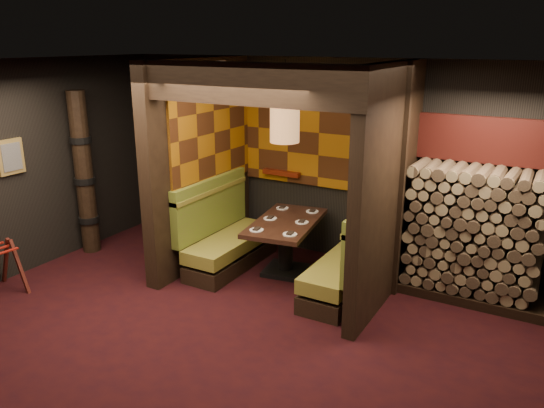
{
  "coord_description": "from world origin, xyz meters",
  "views": [
    {
      "loc": [
        3.06,
        -4.08,
        3.07
      ],
      "look_at": [
        0.0,
        1.3,
        1.15
      ],
      "focal_mm": 35.0,
      "sensor_mm": 36.0,
      "label": 1
    }
  ],
  "objects_px": {
    "booth_bench_left": "(225,238)",
    "dining_table": "(286,237)",
    "pendant_lamp": "(285,124)",
    "firewood_stack": "(480,236)",
    "totem_column": "(84,175)",
    "booth_bench_right": "(351,266)"
  },
  "relations": [
    {
      "from": "booth_bench_right",
      "to": "totem_column",
      "type": "bearing_deg",
      "value": -172.14
    },
    {
      "from": "booth_bench_left",
      "to": "totem_column",
      "type": "distance_m",
      "value": 2.3
    },
    {
      "from": "totem_column",
      "to": "firewood_stack",
      "type": "distance_m",
      "value": 5.49
    },
    {
      "from": "firewood_stack",
      "to": "pendant_lamp",
      "type": "bearing_deg",
      "value": -166.9
    },
    {
      "from": "totem_column",
      "to": "firewood_stack",
      "type": "xyz_separation_m",
      "value": [
        5.33,
        1.25,
        -0.37
      ]
    },
    {
      "from": "dining_table",
      "to": "totem_column",
      "type": "height_order",
      "value": "totem_column"
    },
    {
      "from": "booth_bench_left",
      "to": "dining_table",
      "type": "height_order",
      "value": "booth_bench_left"
    },
    {
      "from": "booth_bench_left",
      "to": "dining_table",
      "type": "xyz_separation_m",
      "value": [
        0.86,
        0.2,
        0.12
      ]
    },
    {
      "from": "dining_table",
      "to": "booth_bench_left",
      "type": "bearing_deg",
      "value": -167.24
    },
    {
      "from": "dining_table",
      "to": "firewood_stack",
      "type": "relative_size",
      "value": 0.88
    },
    {
      "from": "pendant_lamp",
      "to": "firewood_stack",
      "type": "bearing_deg",
      "value": 13.1
    },
    {
      "from": "dining_table",
      "to": "totem_column",
      "type": "xyz_separation_m",
      "value": [
        -2.95,
        -0.75,
        0.67
      ]
    },
    {
      "from": "totem_column",
      "to": "firewood_stack",
      "type": "height_order",
      "value": "totem_column"
    },
    {
      "from": "booth_bench_right",
      "to": "pendant_lamp",
      "type": "relative_size",
      "value": 1.56
    },
    {
      "from": "pendant_lamp",
      "to": "dining_table",
      "type": "bearing_deg",
      "value": 90.0
    },
    {
      "from": "dining_table",
      "to": "pendant_lamp",
      "type": "xyz_separation_m",
      "value": [
        0.0,
        -0.05,
        1.53
      ]
    },
    {
      "from": "dining_table",
      "to": "booth_bench_right",
      "type": "bearing_deg",
      "value": -10.78
    },
    {
      "from": "totem_column",
      "to": "firewood_stack",
      "type": "bearing_deg",
      "value": 13.19
    },
    {
      "from": "booth_bench_left",
      "to": "firewood_stack",
      "type": "relative_size",
      "value": 0.92
    },
    {
      "from": "booth_bench_right",
      "to": "firewood_stack",
      "type": "distance_m",
      "value": 1.58
    },
    {
      "from": "totem_column",
      "to": "pendant_lamp",
      "type": "bearing_deg",
      "value": 13.26
    },
    {
      "from": "booth_bench_right",
      "to": "pendant_lamp",
      "type": "distance_m",
      "value": 1.95
    }
  ]
}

